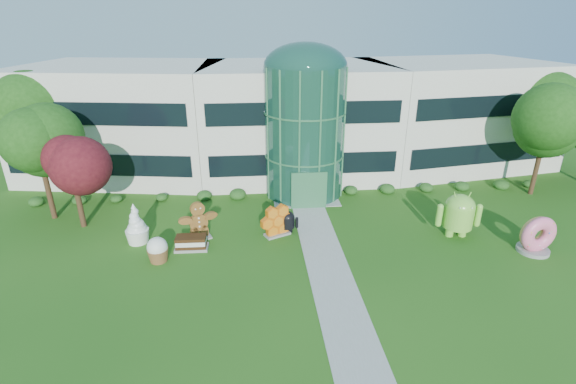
{
  "coord_description": "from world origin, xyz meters",
  "views": [
    {
      "loc": [
        -4.07,
        -18.66,
        13.09
      ],
      "look_at": [
        -1.8,
        6.0,
        2.6
      ],
      "focal_mm": 26.0,
      "sensor_mm": 36.0,
      "label": 1
    }
  ],
  "objects_px": {
    "android_black": "(287,220)",
    "gingerbread": "(198,220)",
    "donut": "(537,234)",
    "android_green": "(459,212)"
  },
  "relations": [
    {
      "from": "android_black",
      "to": "gingerbread",
      "type": "height_order",
      "value": "gingerbread"
    },
    {
      "from": "gingerbread",
      "to": "donut",
      "type": "bearing_deg",
      "value": -31.49
    },
    {
      "from": "android_black",
      "to": "gingerbread",
      "type": "xyz_separation_m",
      "value": [
        -5.65,
        -0.33,
        0.41
      ]
    },
    {
      "from": "donut",
      "to": "gingerbread",
      "type": "relative_size",
      "value": 0.87
    },
    {
      "from": "donut",
      "to": "android_green",
      "type": "bearing_deg",
      "value": 141.02
    },
    {
      "from": "donut",
      "to": "gingerbread",
      "type": "distance_m",
      "value": 20.43
    },
    {
      "from": "android_green",
      "to": "donut",
      "type": "height_order",
      "value": "android_green"
    },
    {
      "from": "android_black",
      "to": "donut",
      "type": "xyz_separation_m",
      "value": [
        14.48,
        -3.84,
        0.34
      ]
    },
    {
      "from": "gingerbread",
      "to": "android_black",
      "type": "bearing_deg",
      "value": -18.27
    },
    {
      "from": "android_black",
      "to": "gingerbread",
      "type": "relative_size",
      "value": 0.62
    }
  ]
}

